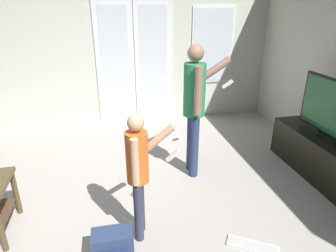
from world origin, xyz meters
TOP-DOWN VIEW (x-y plane):
  - ground_plane at (0.00, 0.00)m, footprint 6.26×5.31m
  - wall_back_with_doors at (0.10, 2.62)m, footprint 6.26×0.09m
  - tv_stand at (2.73, 0.20)m, footprint 0.48×1.67m
  - person_adult at (1.22, 0.69)m, footprint 0.65×0.42m
  - person_child at (0.45, -0.26)m, footprint 0.47×0.31m
  - backpack at (0.19, -0.49)m, footprint 0.33×0.23m
  - loose_keyboard at (1.38, -0.62)m, footprint 0.44×0.34m

SIDE VIEW (x-z plane):
  - ground_plane at x=0.00m, z-range -0.02..0.00m
  - loose_keyboard at x=1.38m, z-range 0.00..0.02m
  - backpack at x=0.19m, z-range 0.00..0.26m
  - tv_stand at x=2.73m, z-range 0.00..0.50m
  - person_child at x=0.45m, z-range 0.12..1.29m
  - person_adult at x=1.22m, z-range 0.16..1.72m
  - wall_back_with_doors at x=0.10m, z-range -0.04..2.68m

